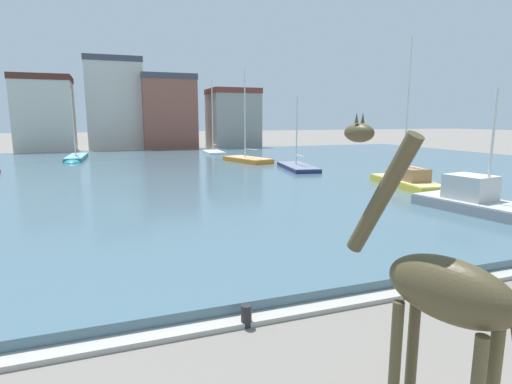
% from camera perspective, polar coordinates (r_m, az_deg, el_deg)
% --- Properties ---
extents(harbor_water, '(78.25, 49.71, 0.37)m').
position_cam_1_polar(harbor_water, '(33.99, -11.13, 2.56)').
color(harbor_water, '#476675').
rests_on(harbor_water, ground).
extents(quay_edge_coping, '(78.25, 0.50, 0.12)m').
position_cam_1_polar(quay_edge_coping, '(10.70, 11.51, -15.02)').
color(quay_edge_coping, '#ADA89E').
rests_on(quay_edge_coping, ground).
extents(giraffe_statue, '(1.17, 2.62, 4.67)m').
position_cam_1_polar(giraffe_statue, '(5.87, 23.88, -12.69)').
color(giraffe_statue, '#4C4228').
rests_on(giraffe_statue, ground).
extents(sailboat_orange, '(3.92, 6.83, 9.22)m').
position_cam_1_polar(sailboat_orange, '(41.00, -1.66, 4.38)').
color(sailboat_orange, orange).
rests_on(sailboat_orange, ground).
extents(sailboat_yellow, '(2.83, 7.11, 9.47)m').
position_cam_1_polar(sailboat_yellow, '(27.73, 19.75, 1.27)').
color(sailboat_yellow, gold).
rests_on(sailboat_yellow, ground).
extents(sailboat_teal, '(2.07, 8.57, 7.53)m').
position_cam_1_polar(sailboat_teal, '(46.40, -23.78, 4.16)').
color(sailboat_teal, teal).
rests_on(sailboat_teal, ground).
extents(sailboat_grey, '(3.20, 6.56, 5.86)m').
position_cam_1_polar(sailboat_grey, '(21.17, 29.27, -1.85)').
color(sailboat_grey, '#939399').
rests_on(sailboat_grey, ground).
extents(sailboat_navy, '(3.18, 7.48, 6.42)m').
position_cam_1_polar(sailboat_navy, '(35.52, 5.52, 3.33)').
color(sailboat_navy, navy).
rests_on(sailboat_navy, ground).
extents(sailboat_white, '(2.24, 5.84, 9.17)m').
position_cam_1_polar(sailboat_white, '(51.50, -6.03, 5.44)').
color(sailboat_white, white).
rests_on(sailboat_white, ground).
extents(mooring_bollard, '(0.24, 0.24, 0.50)m').
position_cam_1_polar(mooring_bollard, '(9.53, -1.36, -16.84)').
color(mooring_bollard, '#232326').
rests_on(mooring_bollard, ground).
extents(townhouse_narrow_midrow, '(7.30, 7.27, 10.24)m').
position_cam_1_polar(townhouse_narrow_midrow, '(63.12, -27.28, 9.56)').
color(townhouse_narrow_midrow, beige).
rests_on(townhouse_narrow_midrow, ground).
extents(townhouse_wide_warehouse, '(7.84, 5.14, 13.09)m').
position_cam_1_polar(townhouse_wide_warehouse, '(63.26, -19.01, 11.43)').
color(townhouse_wide_warehouse, beige).
rests_on(townhouse_wide_warehouse, ground).
extents(townhouse_end_terrace, '(7.74, 6.03, 10.86)m').
position_cam_1_polar(townhouse_end_terrace, '(62.56, -12.08, 10.74)').
color(townhouse_end_terrace, '#8E5142').
rests_on(townhouse_end_terrace, ground).
extents(townhouse_corner_house, '(7.17, 7.28, 9.04)m').
position_cam_1_polar(townhouse_corner_house, '(64.13, -3.25, 10.12)').
color(townhouse_corner_house, gray).
rests_on(townhouse_corner_house, ground).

